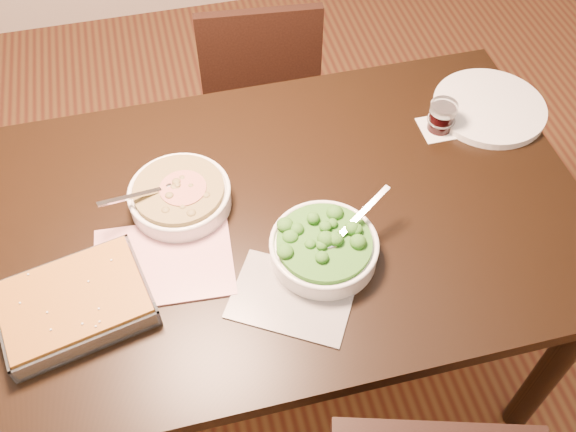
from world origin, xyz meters
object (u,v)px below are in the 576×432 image
Objects in this scene: broccoli_bowl at (324,248)px; dinner_plate at (489,107)px; wine_tumbler at (442,116)px; chair_far at (259,85)px; stew_bowl at (180,195)px; baking_dish at (75,304)px; table at (288,235)px.

dinner_plate is (0.56, 0.35, -0.02)m from broccoli_bowl.
chair_far is at bearing 119.82° from wine_tumbler.
chair_far is (-0.51, 0.59, -0.30)m from dinner_plate.
baking_dish is (-0.25, -0.23, -0.01)m from stew_bowl.
broccoli_bowl is at bearing -38.02° from stew_bowl.
broccoli_bowl reaches higher than chair_far.
broccoli_bowl reaches higher than stew_bowl.
stew_bowl is at bearing -172.17° from wine_tumbler.
baking_dish is (-0.49, -0.15, 0.12)m from table.
stew_bowl is 3.23× the size of wine_tumbler.
stew_bowl reaches higher than wine_tumbler.
table is 17.47× the size of wine_tumbler.
wine_tumbler is 0.79m from chair_far.
dinner_plate is (1.09, 0.36, -0.02)m from baking_dish.
broccoli_bowl is at bearing 92.85° from chair_far.
table is at bearing 106.91° from broccoli_bowl.
broccoli_bowl is 0.31× the size of chair_far.
baking_dish is at bearing -161.76° from dinner_plate.
dinner_plate is at bearing 18.92° from table.
broccoli_bowl is 0.86× the size of dinner_plate.
baking_dish is 0.99m from wine_tumbler.
table is at bearing -161.08° from dinner_plate.
dinner_plate is (0.15, 0.03, -0.03)m from wine_tumbler.
table is at bearing -158.87° from wine_tumbler.
chair_far is (0.09, 0.79, -0.20)m from table.
stew_bowl is 0.87× the size of dinner_plate.
dinner_plate is (0.60, 0.21, 0.11)m from table.
baking_dish is 4.21× the size of wine_tumbler.
baking_dish is at bearing -160.81° from wine_tumbler.
table is at bearing 5.17° from baking_dish.
stew_bowl is 0.34m from baking_dish.
broccoli_bowl is (0.28, -0.22, -0.00)m from stew_bowl.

